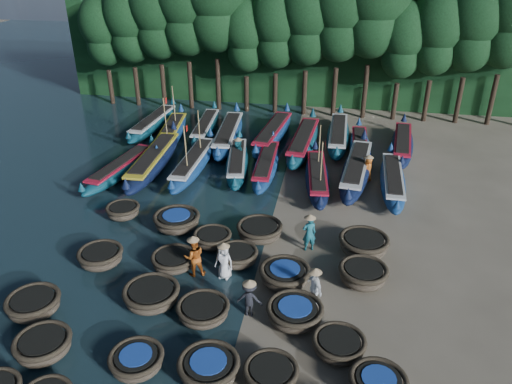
% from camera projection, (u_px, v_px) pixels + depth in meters
% --- Properties ---
extents(ground, '(120.00, 120.00, 0.00)m').
position_uv_depth(ground, '(261.00, 257.00, 22.17)').
color(ground, '#7F735D').
rests_on(ground, ground).
extents(foliage_wall, '(40.00, 3.00, 10.00)m').
position_uv_depth(foliage_wall, '(309.00, 41.00, 40.39)').
color(foliage_wall, black).
rests_on(foliage_wall, ground).
extents(coracle_5, '(2.29, 2.29, 0.73)m').
position_uv_depth(coracle_5, '(43.00, 345.00, 16.85)').
color(coracle_5, brown).
rests_on(coracle_5, ground).
extents(coracle_6, '(2.16, 2.16, 0.66)m').
position_uv_depth(coracle_6, '(137.00, 361.00, 16.29)').
color(coracle_6, brown).
rests_on(coracle_6, ground).
extents(coracle_7, '(2.42, 2.42, 0.73)m').
position_uv_depth(coracle_7, '(209.00, 368.00, 15.98)').
color(coracle_7, brown).
rests_on(coracle_7, ground).
extents(coracle_8, '(1.89, 1.89, 0.68)m').
position_uv_depth(coracle_8, '(271.00, 374.00, 15.78)').
color(coracle_8, brown).
rests_on(coracle_8, ground).
extents(coracle_9, '(1.86, 1.86, 0.70)m').
position_uv_depth(coracle_9, '(378.00, 384.00, 15.40)').
color(coracle_9, brown).
rests_on(coracle_9, ground).
extents(coracle_10, '(2.04, 2.04, 0.76)m').
position_uv_depth(coracle_10, '(34.00, 304.00, 18.69)').
color(coracle_10, brown).
rests_on(coracle_10, ground).
extents(coracle_11, '(2.25, 2.25, 0.76)m').
position_uv_depth(coracle_11, '(152.00, 295.00, 19.15)').
color(coracle_11, brown).
rests_on(coracle_11, ground).
extents(coracle_12, '(2.00, 2.00, 0.65)m').
position_uv_depth(coracle_12, '(203.00, 310.00, 18.47)').
color(coracle_12, brown).
rests_on(coracle_12, ground).
extents(coracle_13, '(2.36, 2.36, 0.72)m').
position_uv_depth(coracle_13, '(295.00, 312.00, 18.31)').
color(coracle_13, brown).
rests_on(coracle_13, ground).
extents(coracle_14, '(1.86, 1.86, 0.65)m').
position_uv_depth(coracle_14, '(339.00, 345.00, 16.93)').
color(coracle_14, brown).
rests_on(coracle_14, ground).
extents(coracle_15, '(2.23, 2.23, 0.76)m').
position_uv_depth(coracle_15, '(101.00, 257.00, 21.43)').
color(coracle_15, brown).
rests_on(coracle_15, ground).
extents(coracle_16, '(2.25, 2.25, 0.66)m').
position_uv_depth(coracle_16, '(174.00, 260.00, 21.29)').
color(coracle_16, brown).
rests_on(coracle_16, ground).
extents(coracle_17, '(2.16, 2.16, 0.71)m').
position_uv_depth(coracle_17, '(238.00, 256.00, 21.52)').
color(coracle_17, brown).
rests_on(coracle_17, ground).
extents(coracle_18, '(2.12, 2.12, 0.80)m').
position_uv_depth(coracle_18, '(285.00, 275.00, 20.24)').
color(coracle_18, brown).
rests_on(coracle_18, ground).
extents(coracle_19, '(2.05, 2.05, 0.81)m').
position_uv_depth(coracle_19, '(363.00, 274.00, 20.27)').
color(coracle_19, brown).
rests_on(coracle_19, ground).
extents(coracle_20, '(2.07, 2.07, 0.69)m').
position_uv_depth(coracle_20, '(123.00, 211.00, 25.03)').
color(coracle_20, brown).
rests_on(coracle_20, ground).
extents(coracle_21, '(2.78, 2.78, 0.80)m').
position_uv_depth(coracle_21, '(177.00, 221.00, 24.04)').
color(coracle_21, brown).
rests_on(coracle_21, ground).
extents(coracle_22, '(2.15, 2.15, 0.69)m').
position_uv_depth(coracle_22, '(212.00, 238.00, 22.79)').
color(coracle_22, brown).
rests_on(coracle_22, ground).
extents(coracle_23, '(2.17, 2.17, 0.75)m').
position_uv_depth(coracle_23, '(260.00, 230.00, 23.32)').
color(coracle_23, brown).
rests_on(coracle_23, ground).
extents(coracle_24, '(2.75, 2.75, 0.84)m').
position_uv_depth(coracle_24, '(364.00, 244.00, 22.21)').
color(coracle_24, brown).
rests_on(coracle_24, ground).
extents(long_boat_1, '(2.57, 7.49, 1.34)m').
position_uv_depth(long_boat_1, '(121.00, 168.00, 29.29)').
color(long_boat_1, '#0E3F52').
rests_on(long_boat_1, ground).
extents(long_boat_2, '(1.88, 9.18, 1.62)m').
position_uv_depth(long_boat_2, '(154.00, 160.00, 30.05)').
color(long_boat_2, '#0D1832').
rests_on(long_boat_2, ground).
extents(long_boat_3, '(1.54, 8.20, 3.48)m').
position_uv_depth(long_boat_3, '(193.00, 163.00, 29.83)').
color(long_boat_3, navy).
rests_on(long_boat_3, ground).
extents(long_boat_4, '(2.50, 7.42, 1.32)m').
position_uv_depth(long_boat_4, '(237.00, 162.00, 30.10)').
color(long_boat_4, '#0E3F52').
rests_on(long_boat_4, ground).
extents(long_boat_5, '(1.58, 7.63, 1.34)m').
position_uv_depth(long_boat_5, '(266.00, 165.00, 29.70)').
color(long_boat_5, navy).
rests_on(long_boat_5, ground).
extents(long_boat_6, '(2.10, 7.61, 3.25)m').
position_uv_depth(long_boat_6, '(317.00, 177.00, 28.22)').
color(long_boat_6, '#0D1832').
rests_on(long_boat_6, ground).
extents(long_boat_7, '(2.53, 8.93, 1.58)m').
position_uv_depth(long_boat_7, '(356.00, 169.00, 28.93)').
color(long_boat_7, '#0D1832').
rests_on(long_boat_7, ground).
extents(long_boat_8, '(1.52, 7.81, 1.37)m').
position_uv_depth(long_boat_8, '(393.00, 180.00, 27.82)').
color(long_boat_8, navy).
rests_on(long_boat_8, ground).
extents(long_boat_9, '(1.94, 8.06, 1.42)m').
position_uv_depth(long_boat_9, '(153.00, 123.00, 36.15)').
color(long_boat_9, '#0E3F52').
rests_on(long_boat_9, ground).
extents(long_boat_10, '(2.45, 8.37, 3.58)m').
position_uv_depth(long_boat_10, '(171.00, 134.00, 34.15)').
color(long_boat_10, navy).
rests_on(long_boat_10, ground).
extents(long_boat_11, '(1.84, 7.64, 1.35)m').
position_uv_depth(long_boat_11, '(205.00, 127.00, 35.49)').
color(long_boat_11, '#0E3F52').
rests_on(long_boat_11, ground).
extents(long_boat_12, '(2.17, 8.91, 1.57)m').
position_uv_depth(long_boat_12, '(228.00, 134.00, 33.98)').
color(long_boat_12, navy).
rests_on(long_boat_12, ground).
extents(long_boat_13, '(2.50, 8.76, 1.55)m').
position_uv_depth(long_boat_13, '(273.00, 133.00, 34.17)').
color(long_boat_13, navy).
rests_on(long_boat_13, ground).
extents(long_boat_14, '(2.17, 8.98, 1.58)m').
position_uv_depth(long_boat_14, '(303.00, 142.00, 32.78)').
color(long_boat_14, '#0E3F52').
rests_on(long_boat_14, ground).
extents(long_boat_15, '(1.53, 8.58, 1.51)m').
position_uv_depth(long_boat_15, '(338.00, 135.00, 33.92)').
color(long_boat_15, '#0E3F52').
rests_on(long_boat_15, ground).
extents(long_boat_16, '(1.38, 7.34, 1.29)m').
position_uv_depth(long_boat_16, '(360.00, 146.00, 32.33)').
color(long_boat_16, navy).
rests_on(long_boat_16, ground).
extents(long_boat_17, '(2.17, 7.98, 1.41)m').
position_uv_depth(long_boat_17, '(402.00, 144.00, 32.58)').
color(long_boat_17, '#0D1832').
rests_on(long_boat_17, ground).
extents(fisherman_0, '(0.86, 0.65, 1.80)m').
position_uv_depth(fisherman_0, '(224.00, 260.00, 20.47)').
color(fisherman_0, white).
rests_on(fisherman_0, ground).
extents(fisherman_1, '(0.74, 0.62, 1.94)m').
position_uv_depth(fisherman_1, '(309.00, 232.00, 22.23)').
color(fisherman_1, '#19616C').
rests_on(fisherman_1, ground).
extents(fisherman_2, '(1.07, 0.96, 1.99)m').
position_uv_depth(fisherman_2, '(194.00, 256.00, 20.60)').
color(fisherman_2, '#C25A19').
rests_on(fisherman_2, ground).
extents(fisherman_3, '(0.99, 0.59, 1.70)m').
position_uv_depth(fisherman_3, '(249.00, 298.00, 18.46)').
color(fisherman_3, black).
rests_on(fisherman_3, ground).
extents(fisherman_4, '(0.86, 1.01, 1.83)m').
position_uv_depth(fisherman_4, '(314.00, 287.00, 18.90)').
color(fisherman_4, white).
rests_on(fisherman_4, ground).
extents(fisherman_5, '(1.27, 1.41, 1.76)m').
position_uv_depth(fisherman_5, '(238.00, 150.00, 30.93)').
color(fisherman_5, '#19616C').
rests_on(fisherman_5, ground).
extents(fisherman_6, '(0.74, 0.89, 1.76)m').
position_uv_depth(fisherman_6, '(368.00, 168.00, 28.54)').
color(fisherman_6, '#C25A19').
rests_on(fisherman_6, ground).
extents(tree_0, '(3.68, 3.68, 8.68)m').
position_uv_depth(tree_0, '(103.00, 30.00, 39.33)').
color(tree_0, black).
rests_on(tree_0, ground).
extents(tree_1, '(4.09, 4.09, 9.65)m').
position_uv_depth(tree_1, '(130.00, 22.00, 38.67)').
color(tree_1, black).
rests_on(tree_1, ground).
extents(tree_2, '(4.51, 4.51, 10.63)m').
position_uv_depth(tree_2, '(157.00, 14.00, 38.01)').
color(tree_2, black).
rests_on(tree_2, ground).
extents(tree_3, '(4.92, 4.92, 11.60)m').
position_uv_depth(tree_3, '(186.00, 5.00, 37.34)').
color(tree_3, black).
rests_on(tree_3, ground).
extents(tree_5, '(3.68, 3.68, 8.68)m').
position_uv_depth(tree_5, '(246.00, 35.00, 37.57)').
color(tree_5, black).
rests_on(tree_5, ground).
extents(tree_6, '(4.09, 4.09, 9.65)m').
position_uv_depth(tree_6, '(276.00, 26.00, 36.91)').
color(tree_6, black).
rests_on(tree_6, ground).
extents(tree_7, '(4.51, 4.51, 10.63)m').
position_uv_depth(tree_7, '(308.00, 18.00, 36.24)').
color(tree_7, black).
rests_on(tree_7, ground).
extents(tree_8, '(4.92, 4.92, 11.60)m').
position_uv_depth(tree_8, '(341.00, 8.00, 35.58)').
color(tree_8, black).
rests_on(tree_8, ground).
extents(tree_10, '(3.68, 3.68, 8.68)m').
position_uv_depth(tree_10, '(403.00, 40.00, 35.81)').
color(tree_10, black).
rests_on(tree_10, ground).
extents(tree_11, '(4.09, 4.09, 9.65)m').
position_uv_depth(tree_11, '(438.00, 31.00, 35.15)').
color(tree_11, black).
rests_on(tree_11, ground).
extents(tree_12, '(4.51, 4.51, 10.63)m').
position_uv_depth(tree_12, '(474.00, 22.00, 34.48)').
color(tree_12, black).
rests_on(tree_12, ground).
extents(tree_13, '(4.92, 4.92, 11.60)m').
position_uv_depth(tree_13, '(512.00, 12.00, 33.82)').
color(tree_13, black).
rests_on(tree_13, ground).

